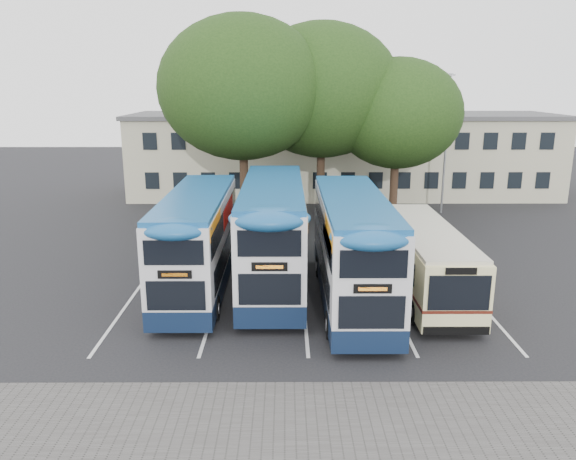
# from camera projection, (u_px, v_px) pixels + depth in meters

# --- Properties ---
(ground) EXTENTS (120.00, 120.00, 0.00)m
(ground) POSITION_uv_depth(u_px,v_px,m) (422.00, 351.00, 18.36)
(ground) COLOR black
(ground) RESTS_ON ground
(paving_strip) EXTENTS (40.00, 6.00, 0.01)m
(paving_strip) POSITION_uv_depth(u_px,v_px,m) (388.00, 447.00, 13.52)
(paving_strip) COLOR #595654
(paving_strip) RESTS_ON ground
(bay_lines) EXTENTS (14.12, 11.00, 0.01)m
(bay_lines) POSITION_uv_depth(u_px,v_px,m) (303.00, 295.00, 23.18)
(bay_lines) COLOR silver
(bay_lines) RESTS_ON ground
(depot_building) EXTENTS (32.40, 8.40, 6.20)m
(depot_building) POSITION_uv_depth(u_px,v_px,m) (343.00, 153.00, 43.66)
(depot_building) COLOR #BFB99A
(depot_building) RESTS_ON ground
(lamp_post) EXTENTS (0.25, 1.05, 9.06)m
(lamp_post) POSITION_uv_depth(u_px,v_px,m) (446.00, 137.00, 36.40)
(lamp_post) COLOR gray
(lamp_post) RESTS_ON ground
(tree_left) EXTENTS (9.58, 9.58, 12.27)m
(tree_left) POSITION_uv_depth(u_px,v_px,m) (242.00, 88.00, 31.87)
(tree_left) COLOR black
(tree_left) RESTS_ON ground
(tree_mid) EXTENTS (9.53, 9.53, 12.08)m
(tree_mid) POSITION_uv_depth(u_px,v_px,m) (322.00, 91.00, 34.08)
(tree_mid) COLOR black
(tree_mid) RESTS_ON ground
(tree_right) EXTENTS (7.76, 7.76, 10.00)m
(tree_right) POSITION_uv_depth(u_px,v_px,m) (397.00, 114.00, 33.69)
(tree_right) COLOR black
(tree_right) RESTS_ON ground
(bus_dd_left) EXTENTS (2.40, 9.89, 4.12)m
(bus_dd_left) POSITION_uv_depth(u_px,v_px,m) (198.00, 237.00, 23.30)
(bus_dd_left) COLOR #0E1C35
(bus_dd_left) RESTS_ON ground
(bus_dd_mid) EXTENTS (2.58, 10.63, 4.43)m
(bus_dd_mid) POSITION_uv_depth(u_px,v_px,m) (273.00, 230.00, 23.87)
(bus_dd_mid) COLOR #0E1C35
(bus_dd_mid) RESTS_ON ground
(bus_dd_right) EXTENTS (2.49, 10.26, 4.27)m
(bus_dd_right) POSITION_uv_depth(u_px,v_px,m) (353.00, 245.00, 21.96)
(bus_dd_right) COLOR #0E1C35
(bus_dd_right) RESTS_ON ground
(bus_single) EXTENTS (2.39, 9.39, 2.80)m
(bus_single) POSITION_uv_depth(u_px,v_px,m) (424.00, 255.00, 23.17)
(bus_single) COLOR #F6ECA4
(bus_single) RESTS_ON ground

